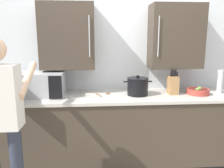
% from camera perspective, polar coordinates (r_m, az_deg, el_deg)
% --- Properties ---
extents(back_wall_tiled, '(3.20, 0.44, 2.86)m').
position_cam_1_polar(back_wall_tiled, '(3.06, 2.29, 8.93)').
color(back_wall_tiled, silver).
rests_on(back_wall_tiled, ground_plane).
extents(counter_unit, '(2.89, 0.69, 0.93)m').
position_cam_1_polar(counter_unit, '(2.97, 2.87, -11.48)').
color(counter_unit, '#3D3328').
rests_on(counter_unit, ground_plane).
extents(microwave_oven, '(0.54, 0.78, 0.29)m').
position_cam_1_polar(microwave_oven, '(2.88, -17.66, -0.05)').
color(microwave_oven, '#B7BABF').
rests_on(microwave_oven, counter_unit).
extents(stock_pot, '(0.35, 0.26, 0.25)m').
position_cam_1_polar(stock_pot, '(2.80, 6.46, -0.61)').
color(stock_pot, black).
rests_on(stock_pot, counter_unit).
extents(knife_block, '(0.11, 0.15, 0.32)m').
position_cam_1_polar(knife_block, '(2.94, 15.04, -0.19)').
color(knife_block, '#A37547').
rests_on(knife_block, counter_unit).
extents(thermos_flask, '(0.08, 0.08, 0.30)m').
position_cam_1_polar(thermos_flask, '(3.20, 25.52, 0.60)').
color(thermos_flask, '#B7BABF').
rests_on(thermos_flask, counter_unit).
extents(wooden_spoon, '(0.20, 0.20, 0.02)m').
position_cam_1_polar(wooden_spoon, '(2.84, -2.20, -2.45)').
color(wooden_spoon, brown).
rests_on(wooden_spoon, counter_unit).
extents(fruit_bowl, '(0.28, 0.28, 0.10)m').
position_cam_1_polar(fruit_bowl, '(3.04, 20.75, -1.65)').
color(fruit_bowl, '#AD3D33').
rests_on(fruit_bowl, counter_unit).
extents(person_figure, '(0.44, 0.68, 1.64)m').
position_cam_1_polar(person_figure, '(2.12, -26.15, -7.33)').
color(person_figure, '#282D3D').
rests_on(person_figure, ground_plane).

